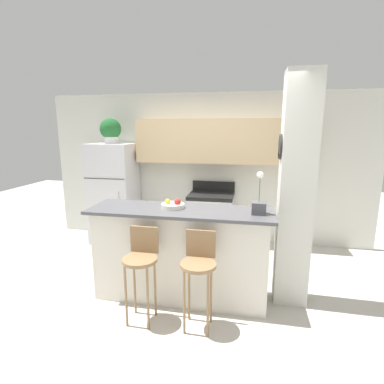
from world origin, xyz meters
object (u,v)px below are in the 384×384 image
(stove_range, at_px, (211,220))
(potted_plant_on_fridge, at_px, (111,130))
(bar_stool_left, at_px, (141,261))
(orchid_vase, at_px, (259,204))
(trash_bin, at_px, (143,236))
(refrigerator, at_px, (114,193))
(fruit_bowl, at_px, (173,205))
(bar_stool_right, at_px, (199,266))

(stove_range, bearing_deg, potted_plant_on_fridge, -179.00)
(bar_stool_left, relative_size, orchid_vase, 2.16)
(bar_stool_left, distance_m, trash_bin, 2.03)
(refrigerator, bearing_deg, stove_range, 1.00)
(fruit_bowl, bearing_deg, potted_plant_on_fridge, 133.29)
(bar_stool_left, relative_size, fruit_bowl, 3.72)
(refrigerator, height_order, fruit_bowl, refrigerator)
(fruit_bowl, bearing_deg, orchid_vase, -3.75)
(orchid_vase, bearing_deg, fruit_bowl, 176.25)
(bar_stool_right, relative_size, fruit_bowl, 3.72)
(refrigerator, height_order, bar_stool_left, refrigerator)
(stove_range, xyz_separation_m, fruit_bowl, (-0.23, -1.59, 0.65))
(stove_range, relative_size, bar_stool_right, 1.09)
(orchid_vase, bearing_deg, stove_range, 113.39)
(refrigerator, bearing_deg, fruit_bowl, -46.70)
(bar_stool_right, xyz_separation_m, trash_bin, (-1.27, 1.86, -0.46))
(bar_stool_left, xyz_separation_m, orchid_vase, (1.15, 0.46, 0.53))
(stove_range, xyz_separation_m, orchid_vase, (0.72, -1.66, 0.72))
(stove_range, height_order, potted_plant_on_fridge, potted_plant_on_fridge)
(bar_stool_left, relative_size, potted_plant_on_fridge, 2.34)
(refrigerator, relative_size, trash_bin, 4.51)
(refrigerator, relative_size, fruit_bowl, 6.53)
(potted_plant_on_fridge, height_order, fruit_bowl, potted_plant_on_fridge)
(potted_plant_on_fridge, relative_size, orchid_vase, 0.93)
(bar_stool_left, distance_m, fruit_bowl, 0.72)
(stove_range, distance_m, fruit_bowl, 1.74)
(trash_bin, bearing_deg, bar_stool_right, -55.55)
(refrigerator, xyz_separation_m, bar_stool_right, (1.86, -2.08, -0.20))
(trash_bin, bearing_deg, bar_stool_left, -69.87)
(stove_range, bearing_deg, trash_bin, -166.95)
(bar_stool_right, bearing_deg, stove_range, 94.26)
(bar_stool_right, distance_m, potted_plant_on_fridge, 3.08)
(stove_range, bearing_deg, orchid_vase, -66.61)
(orchid_vase, xyz_separation_m, trash_bin, (-1.83, 1.40, -0.99))
(stove_range, relative_size, bar_stool_left, 1.09)
(potted_plant_on_fridge, height_order, orchid_vase, potted_plant_on_fridge)
(bar_stool_right, height_order, fruit_bowl, fruit_bowl)
(orchid_vase, bearing_deg, bar_stool_left, -158.29)
(potted_plant_on_fridge, bearing_deg, stove_range, 1.00)
(bar_stool_right, xyz_separation_m, potted_plant_on_fridge, (-1.86, 2.08, 1.28))
(bar_stool_left, bearing_deg, potted_plant_on_fridge, 121.38)
(potted_plant_on_fridge, distance_m, fruit_bowl, 2.30)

